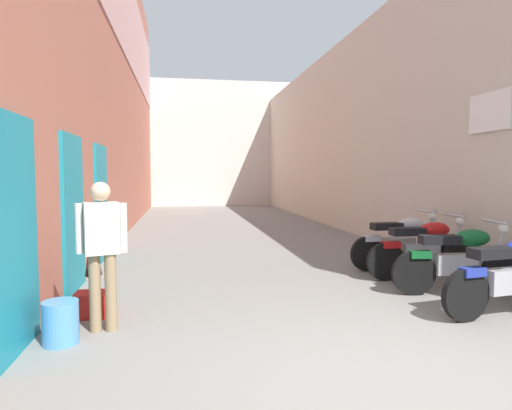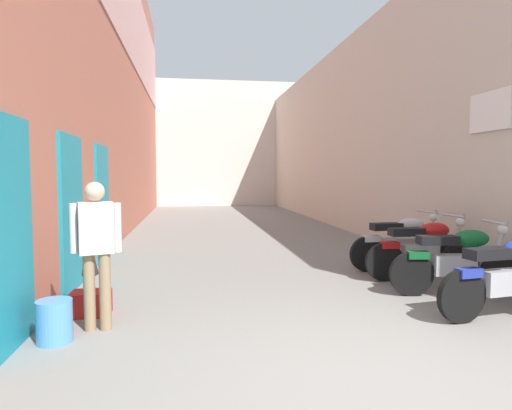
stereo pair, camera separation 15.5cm
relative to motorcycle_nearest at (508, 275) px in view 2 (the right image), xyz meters
name	(u,v)px [view 2 (the right image)]	position (x,y,z in m)	size (l,w,h in m)	color
ground_plane	(247,239)	(-2.16, 6.52, -0.50)	(35.78, 35.78, 0.00)	slate
building_left	(121,73)	(-5.46, 8.48, 3.99)	(0.45, 19.78, 8.90)	#B76651
building_right	(345,137)	(1.14, 8.52, 2.29)	(0.45, 19.78, 5.58)	beige
building_far_end	(216,145)	(-2.16, 19.41, 2.75)	(9.21, 2.00, 6.50)	beige
motorcycle_nearest	(508,275)	(0.00, 0.00, 0.00)	(1.84, 0.58, 1.04)	black
motorcycle_second	(458,259)	(0.00, 0.94, 0.00)	(1.85, 0.58, 1.04)	black
motorcycle_third	(424,248)	(0.00, 1.82, 0.00)	(1.85, 0.58, 1.04)	black
motorcycle_fourth	(401,241)	(0.00, 2.54, 0.00)	(1.85, 0.58, 1.04)	black
pedestrian_by_doorway	(96,244)	(-4.57, 0.29, 0.42)	(0.52, 0.29, 1.57)	#8C7251
water_jug_near_door	(54,321)	(-4.92, 0.00, -0.29)	(0.34, 0.34, 0.42)	#4C8CCC
plastic_crate	(91,303)	(-4.75, 0.82, -0.36)	(0.44, 0.32, 0.28)	red
umbrella_leaning	(89,254)	(-4.82, 1.10, 0.18)	(0.20, 0.35, 0.97)	#4C4C4C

